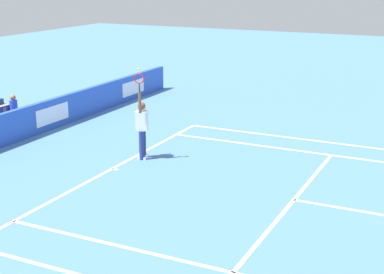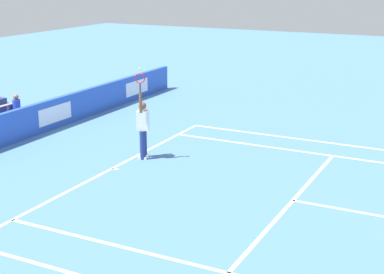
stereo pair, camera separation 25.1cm
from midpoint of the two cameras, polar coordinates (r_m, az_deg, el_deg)
line_baseline at (r=17.31m, az=-7.36°, el=-3.05°), size 10.97×0.10×0.01m
line_service at (r=15.08m, az=10.31°, el=-6.11°), size 8.23×0.10×0.01m
line_singles_sideline_right at (r=18.76m, az=15.30°, el=-1.98°), size 0.10×11.89×0.01m
line_doubles_sideline_right at (r=20.05m, az=16.12°, el=-0.88°), size 0.10×11.89×0.01m
line_centre_mark at (r=17.25m, az=-7.09°, el=-3.10°), size 0.10×0.20×0.01m
tennis_player at (r=17.86m, az=-4.42°, el=0.96°), size 0.54×0.42×2.85m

